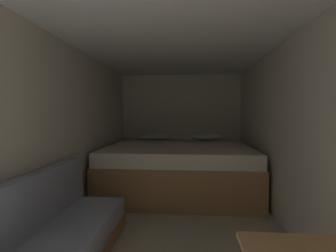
% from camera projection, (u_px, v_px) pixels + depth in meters
% --- Properties ---
extents(ground_plane, '(7.41, 7.41, 0.00)m').
position_uv_depth(ground_plane, '(172.00, 242.00, 2.46)').
color(ground_plane, '#A39984').
extents(wall_back, '(2.49, 0.05, 2.06)m').
position_uv_depth(wall_back, '(181.00, 125.00, 5.13)').
color(wall_back, beige).
rests_on(wall_back, ground).
extents(wall_left, '(0.05, 5.41, 2.06)m').
position_uv_depth(wall_left, '(50.00, 137.00, 2.51)').
color(wall_left, beige).
rests_on(wall_left, ground).
extents(wall_right, '(0.05, 5.41, 2.06)m').
position_uv_depth(wall_right, '(304.00, 139.00, 2.31)').
color(wall_right, beige).
rests_on(wall_right, ground).
extents(ceiling_slab, '(2.49, 5.41, 0.05)m').
position_uv_depth(ceiling_slab, '(172.00, 27.00, 2.36)').
color(ceiling_slab, white).
rests_on(ceiling_slab, wall_left).
extents(bed, '(2.27, 1.96, 0.90)m').
position_uv_depth(bed, '(179.00, 168.00, 4.12)').
color(bed, '#9E7247').
rests_on(bed, ground).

